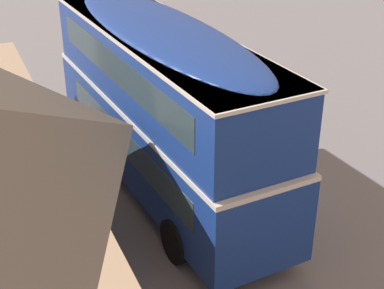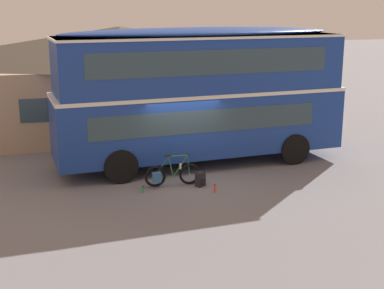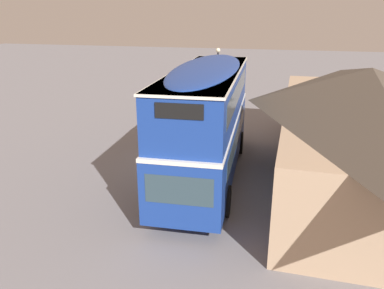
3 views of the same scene
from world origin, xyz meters
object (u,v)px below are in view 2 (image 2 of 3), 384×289
Objects in this scene: double_decker_bus at (200,90)px; water_bottle_green_metal at (143,190)px; water_bottle_red_squeeze at (215,188)px; backpack_on_ground at (200,178)px; touring_bicycle at (171,174)px.

double_decker_bus reaches higher than water_bottle_green_metal.
water_bottle_green_metal is (-2.11, 0.56, -0.02)m from water_bottle_red_squeeze.
backpack_on_ground is 0.73m from water_bottle_red_squeeze.
double_decker_bus is 47.77× the size of water_bottle_green_metal.
double_decker_bus is 3.50m from touring_bicycle.
touring_bicycle is at bearing 139.46° from water_bottle_red_squeeze.
water_bottle_green_metal is at bearing -157.25° from touring_bicycle.
water_bottle_green_metal is at bearing -176.49° from backpack_on_ground.
water_bottle_green_metal is at bearing 165.02° from water_bottle_red_squeeze.
touring_bicycle is 3.51× the size of backpack_on_ground.
double_decker_bus is at bearing 73.16° from backpack_on_ground.
touring_bicycle is at bearing 161.67° from backpack_on_ground.
touring_bicycle is 0.94m from backpack_on_ground.
touring_bicycle reaches higher than water_bottle_green_metal.
water_bottle_red_squeeze is 1.22× the size of water_bottle_green_metal.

